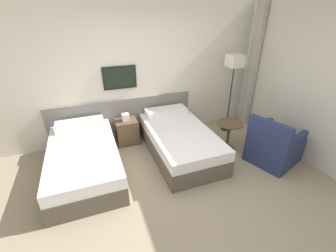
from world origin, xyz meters
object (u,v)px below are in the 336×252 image
Objects in this scene: bed_near_window at (179,140)px; nightstand at (127,131)px; floor_lamp at (234,66)px; armchair at (273,147)px; bed_near_door at (84,159)px; side_table at (229,131)px.

nightstand is at bearing 139.85° from bed_near_window.
floor_lamp is 1.69× the size of armchair.
armchair is at bearing -86.91° from floor_lamp.
bed_near_door is 3.36m from floor_lamp.
bed_near_door is 3.41× the size of side_table.
nightstand is 0.38× the size of floor_lamp.
armchair is (1.47, -0.84, 0.03)m from bed_near_window.
bed_near_window is at bearing 41.19° from armchair.
floor_lamp reaches higher than bed_near_door.
bed_near_window is (1.71, 0.00, 0.00)m from bed_near_door.
bed_near_window is at bearing 0.00° from bed_near_door.
nightstand is at bearing 152.57° from side_table.
armchair is (0.07, -1.33, -1.16)m from floor_lamp.
side_table is 0.58× the size of armchair.
bed_near_door is 1.71m from bed_near_window.
floor_lamp is (2.25, -0.23, 1.19)m from nightstand.
nightstand is at bearing 174.16° from floor_lamp.
bed_near_window is 3.02× the size of nightstand.
side_table is (2.65, -0.21, 0.14)m from bed_near_door.
floor_lamp reaches higher than side_table.
bed_near_window is 0.97m from side_table.
floor_lamp is at bearing -15.93° from armchair.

